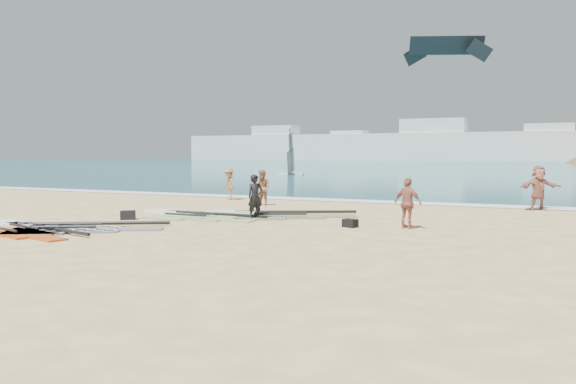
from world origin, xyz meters
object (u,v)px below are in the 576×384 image
at_px(rig_grey, 55,227).
at_px(rig_red, 19,229).
at_px(beachgoer_mid, 229,184).
at_px(beachgoer_right, 539,188).
at_px(gear_bag_far, 350,223).
at_px(rig_orange, 268,214).
at_px(beachgoer_back, 408,203).
at_px(person_wetsuit, 255,197).
at_px(beachgoer_left, 263,188).
at_px(rig_green, 187,215).
at_px(gear_bag_near, 128,215).

xyz_separation_m(rig_grey, rig_red, (-0.74, -0.66, -0.00)).
xyz_separation_m(beachgoer_mid, beachgoer_right, (14.18, 0.87, 0.11)).
relative_size(rig_red, gear_bag_far, 11.71).
distance_m(rig_orange, beachgoer_back, 5.78).
bearing_deg(person_wetsuit, beachgoer_right, -14.07).
xyz_separation_m(gear_bag_far, beachgoer_right, (5.34, 8.27, 0.79)).
xyz_separation_m(beachgoer_left, beachgoer_right, (11.27, 2.81, 0.13)).
relative_size(rig_grey, beachgoer_back, 3.66).
distance_m(gear_bag_far, beachgoer_right, 9.88).
distance_m(rig_orange, gear_bag_far, 4.26).
distance_m(rig_grey, beachgoer_right, 18.43).
distance_m(rig_orange, beachgoer_left, 4.26).
distance_m(rig_red, beachgoer_mid, 12.26).
distance_m(rig_green, beachgoer_mid, 7.42).
distance_m(rig_orange, gear_bag_near, 5.05).
bearing_deg(beachgoer_mid, rig_grey, -49.00).
xyz_separation_m(rig_green, beachgoer_right, (11.82, 7.86, 0.88)).
bearing_deg(rig_green, person_wetsuit, 7.45).
bearing_deg(rig_green, gear_bag_near, -126.04).
bearing_deg(beachgoer_mid, rig_green, -33.43).
distance_m(rig_green, rig_orange, 3.00).
bearing_deg(gear_bag_near, rig_green, 52.54).
bearing_deg(rig_red, beachgoer_right, 56.75).
height_order(rig_red, beachgoer_back, beachgoer_back).
bearing_deg(gear_bag_far, beachgoer_back, 15.23).
distance_m(gear_bag_near, person_wetsuit, 4.55).
distance_m(gear_bag_far, beachgoer_back, 1.90).
relative_size(gear_bag_far, person_wetsuit, 0.28).
bearing_deg(beachgoer_back, gear_bag_far, 33.41).
distance_m(beachgoer_mid, beachgoer_right, 14.20).
xyz_separation_m(rig_grey, person_wetsuit, (4.46, 4.87, 0.75)).
height_order(gear_bag_far, beachgoer_left, beachgoer_left).
bearing_deg(beachgoer_back, beachgoer_right, -96.70).
bearing_deg(beachgoer_mid, rig_orange, -10.18).
distance_m(rig_orange, rig_red, 8.41).
xyz_separation_m(gear_bag_near, beachgoer_right, (13.14, 9.58, 0.77)).
height_order(rig_green, beachgoer_right, beachgoer_right).
bearing_deg(rig_red, gear_bag_far, 42.59).
xyz_separation_m(rig_orange, gear_bag_far, (3.85, -1.83, 0.08)).
height_order(rig_orange, person_wetsuit, person_wetsuit).
distance_m(person_wetsuit, beachgoer_back, 5.49).
height_order(gear_bag_near, beachgoer_mid, beachgoer_mid).
bearing_deg(rig_grey, rig_green, 39.81).
bearing_deg(beachgoer_mid, person_wetsuit, -14.94).
distance_m(rig_green, gear_bag_near, 2.16).
distance_m(rig_red, beachgoer_right, 19.42).
relative_size(gear_bag_far, beachgoer_left, 0.28).
distance_m(rig_grey, rig_red, 0.99).
relative_size(rig_orange, person_wetsuit, 3.62).
relative_size(rig_green, rig_orange, 0.92).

